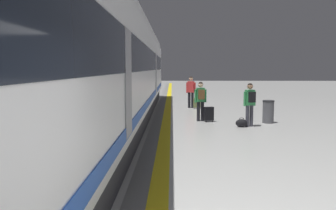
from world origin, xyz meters
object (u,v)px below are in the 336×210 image
suitcase_far (197,103)px  passenger_mid (201,98)px  waste_bin (268,112)px  duffel_bag_near (242,123)px  high_speed_train (103,58)px  passenger_near (250,101)px  suitcase_mid (209,114)px  passenger_far (191,90)px

suitcase_far → passenger_mid: bearing=-92.2°
waste_bin → duffel_bag_near: bearing=-140.9°
suitcase_far → waste_bin: (2.49, -5.11, 0.14)m
high_speed_train → waste_bin: high_speed_train is taller
passenger_near → duffel_bag_near: (-0.33, -0.14, -0.81)m
passenger_near → duffel_bag_near: size_ratio=3.71×
suitcase_mid → passenger_far: 5.22m
passenger_mid → high_speed_train: bearing=-141.4°
duffel_bag_near → passenger_far: passenger_far is taller
suitcase_mid → high_speed_train: bearing=-145.7°
high_speed_train → suitcase_mid: bearing=34.3°
high_speed_train → passenger_near: size_ratio=20.84×
high_speed_train → suitcase_mid: 5.06m
duffel_bag_near → suitcase_far: (-1.23, 6.13, 0.16)m
passenger_mid → suitcase_far: passenger_mid is taller
suitcase_far → waste_bin: waste_bin is taller
suitcase_far → high_speed_train: bearing=-116.2°
passenger_near → suitcase_far: passenger_near is taller
high_speed_train → waste_bin: (6.12, 2.29, -2.05)m
passenger_mid → passenger_far: (-0.14, 4.97, 0.04)m
passenger_mid → passenger_far: 4.97m
duffel_bag_near → waste_bin: (1.26, 1.02, 0.30)m
passenger_near → passenger_far: 6.60m
suitcase_mid → passenger_far: (-0.46, 5.16, 0.67)m
passenger_near → waste_bin: bearing=43.5°
duffel_bag_near → suitcase_mid: bearing=130.0°
high_speed_train → passenger_near: high_speed_train is taller
high_speed_train → passenger_mid: bearing=38.6°
passenger_near → passenger_mid: bearing=142.0°
passenger_near → suitcase_mid: passenger_near is taller
duffel_bag_near → waste_bin: 1.65m
duffel_bag_near → suitcase_mid: suitcase_mid is taller
passenger_near → suitcase_far: 6.22m
passenger_near → duffel_bag_near: 0.89m
duffel_bag_near → suitcase_mid: (-1.09, 1.31, 0.18)m
high_speed_train → passenger_far: bearing=66.8°
duffel_bag_near → waste_bin: bearing=39.1°
passenger_near → passenger_far: size_ratio=0.94×
passenger_far → passenger_mid: bearing=-88.4°
high_speed_train → passenger_mid: 4.69m
passenger_mid → suitcase_far: bearing=87.8°
passenger_near → waste_bin: 1.38m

